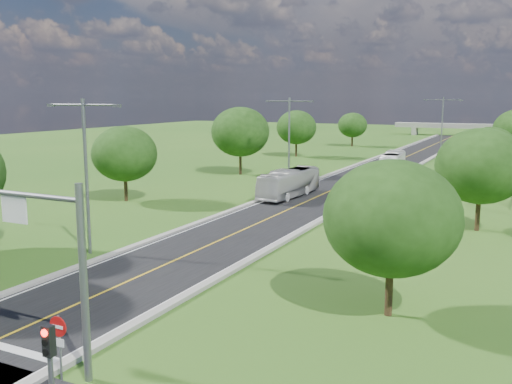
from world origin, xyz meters
TOP-DOWN VIEW (x-y plane):
  - ground at (0.00, 60.00)m, footprint 260.00×260.00m
  - road at (0.00, 66.00)m, footprint 8.00×150.00m
  - curb_left at (-4.25, 66.00)m, footprint 0.50×150.00m
  - curb_right at (4.25, 66.00)m, footprint 0.50×150.00m
  - signal_mast at (3.68, -1.00)m, footprint 8.54×0.33m
  - signal_pole_right at (7.20, -4.00)m, footprint 0.32×0.31m
  - do_not_enter_right at (5.00, -1.52)m, footprint 0.76×0.11m
  - speed_limit_sign at (5.20, 37.98)m, footprint 0.55×0.09m
  - overpass at (0.00, 140.00)m, footprint 30.00×3.00m
  - streetlight_near_left at (-6.00, 12.00)m, footprint 5.90×0.25m
  - streetlight_mid_left at (-6.00, 45.00)m, footprint 5.90×0.25m
  - streetlight_far_right at (6.00, 78.00)m, footprint 5.90×0.25m
  - tree_lb at (-16.00, 28.00)m, footprint 6.30×6.30m
  - tree_lc at (-15.00, 50.00)m, footprint 7.56×7.56m
  - tree_ld at (-17.00, 74.00)m, footprint 6.72×6.72m
  - tree_le at (-14.50, 98.00)m, footprint 5.88×5.88m
  - tree_ra at (14.00, 10.00)m, footprint 6.30×6.30m
  - tree_rb at (16.00, 30.00)m, footprint 6.72×6.72m
  - tree_rc at (15.00, 52.00)m, footprint 5.88×5.88m
  - tree_re at (14.50, 100.00)m, footprint 5.46×5.46m
  - bus_outbound at (2.38, 61.02)m, footprint 3.28×9.98m
  - bus_inbound at (-2.58, 37.10)m, footprint 2.85×10.19m

SIDE VIEW (x-z plane):
  - ground at x=0.00m, z-range 0.00..0.00m
  - road at x=0.00m, z-range 0.00..0.06m
  - curb_left at x=-4.25m, z-range 0.00..0.22m
  - curb_right at x=4.25m, z-range 0.00..0.22m
  - bus_outbound at x=2.38m, z-range 0.06..2.79m
  - bus_inbound at x=-2.58m, z-range 0.06..2.87m
  - speed_limit_sign at x=5.20m, z-range 0.40..2.80m
  - do_not_enter_right at x=5.00m, z-range 0.52..3.02m
  - signal_pole_right at x=7.20m, z-range 0.60..4.07m
  - overpass at x=0.00m, z-range 0.81..4.01m
  - tree_re at x=14.50m, z-range 0.85..7.20m
  - tree_le at x=-14.50m, z-range 0.91..7.75m
  - tree_rc at x=15.00m, z-range 0.91..7.75m
  - tree_lb at x=-16.00m, z-range 0.98..8.31m
  - tree_ra at x=14.00m, z-range 0.98..8.31m
  - signal_mast at x=3.68m, z-range 1.31..8.51m
  - tree_ld at x=-17.00m, z-range 1.05..8.86m
  - tree_rb at x=16.00m, z-range 1.05..8.86m
  - tree_lc at x=-15.00m, z-range 1.18..9.97m
  - streetlight_near_left at x=-6.00m, z-range 0.94..10.94m
  - streetlight_mid_left at x=-6.00m, z-range 0.94..10.94m
  - streetlight_far_right at x=6.00m, z-range 0.94..10.94m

